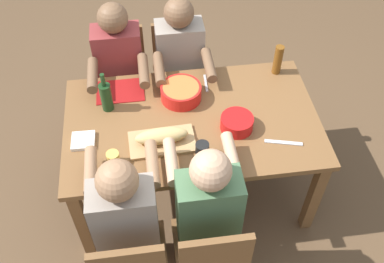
{
  "coord_description": "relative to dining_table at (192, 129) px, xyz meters",
  "views": [
    {
      "loc": [
        0.26,
        1.9,
        2.8
      ],
      "look_at": [
        0.0,
        0.0,
        0.63
      ],
      "focal_mm": 41.37,
      "sensor_mm": 36.0,
      "label": 1
    }
  ],
  "objects": [
    {
      "name": "diner_far_right",
      "position": [
        0.45,
        0.62,
        0.04
      ],
      "size": [
        0.41,
        0.53,
        1.2
      ],
      "color": "#2D2D38",
      "rests_on": "ground_plane"
    },
    {
      "name": "ground_plane",
      "position": [
        0.0,
        0.0,
        -0.65
      ],
      "size": [
        8.0,
        8.0,
        0.0
      ],
      "primitive_type": "plane",
      "color": "brown"
    },
    {
      "name": "cup_far_center",
      "position": [
        -0.02,
        0.29,
        0.14
      ],
      "size": [
        0.08,
        0.08,
        0.1
      ],
      "primitive_type": "cylinder",
      "color": "black",
      "rests_on": "dining_table"
    },
    {
      "name": "placemat_near_right",
      "position": [
        0.45,
        -0.33,
        0.09
      ],
      "size": [
        0.32,
        0.23,
        0.01
      ],
      "primitive_type": "cube",
      "color": "maroon",
      "rests_on": "dining_table"
    },
    {
      "name": "serving_bowl_fruit",
      "position": [
        0.04,
        -0.21,
        0.14
      ],
      "size": [
        0.27,
        0.27,
        0.1
      ],
      "color": "red",
      "rests_on": "dining_table"
    },
    {
      "name": "bread_loaf",
      "position": [
        0.21,
        0.17,
        0.15
      ],
      "size": [
        0.32,
        0.12,
        0.09
      ],
      "primitive_type": "ellipsoid",
      "rotation": [
        0.0,
        0.0,
        0.04
      ],
      "color": "tan",
      "rests_on": "cutting_board"
    },
    {
      "name": "carving_knife",
      "position": [
        -0.53,
        0.26,
        0.09
      ],
      "size": [
        0.23,
        0.08,
        0.01
      ],
      "primitive_type": "cube",
      "rotation": [
        0.0,
        0.0,
        2.89
      ],
      "color": "silver",
      "rests_on": "dining_table"
    },
    {
      "name": "cup_far_right",
      "position": [
        0.5,
        0.28,
        0.13
      ],
      "size": [
        0.08,
        0.08,
        0.09
      ],
      "primitive_type": "cylinder",
      "color": "gold",
      "rests_on": "dining_table"
    },
    {
      "name": "chair_near_center",
      "position": [
        0.0,
        -0.81,
        -0.17
      ],
      "size": [
        0.4,
        0.4,
        0.85
      ],
      "color": "brown",
      "rests_on": "ground_plane"
    },
    {
      "name": "chair_far_center",
      "position": [
        0.0,
        0.81,
        -0.17
      ],
      "size": [
        0.4,
        0.4,
        0.85
      ],
      "color": "brown",
      "rests_on": "ground_plane"
    },
    {
      "name": "wine_glass",
      "position": [
        0.46,
        0.42,
        0.2
      ],
      "size": [
        0.08,
        0.08,
        0.17
      ],
      "color": "silver",
      "rests_on": "dining_table"
    },
    {
      "name": "diner_near_right",
      "position": [
        0.45,
        -0.62,
        0.04
      ],
      "size": [
        0.41,
        0.53,
        1.2
      ],
      "color": "#2D2D38",
      "rests_on": "ground_plane"
    },
    {
      "name": "cutting_board",
      "position": [
        0.21,
        0.17,
        0.1
      ],
      "size": [
        0.41,
        0.24,
        0.02
      ],
      "primitive_type": "cube",
      "rotation": [
        0.0,
        0.0,
        0.04
      ],
      "color": "tan",
      "rests_on": "dining_table"
    },
    {
      "name": "chair_near_right",
      "position": [
        0.45,
        -0.81,
        -0.17
      ],
      "size": [
        0.4,
        0.4,
        0.85
      ],
      "color": "brown",
      "rests_on": "ground_plane"
    },
    {
      "name": "beer_bottle",
      "position": [
        -0.65,
        -0.38,
        0.2
      ],
      "size": [
        0.06,
        0.06,
        0.22
      ],
      "primitive_type": "cylinder",
      "color": "brown",
      "rests_on": "dining_table"
    },
    {
      "name": "diner_far_center",
      "position": [
        -0.0,
        0.62,
        0.04
      ],
      "size": [
        0.41,
        0.53,
        1.2
      ],
      "color": "#2D2D38",
      "rests_on": "ground_plane"
    },
    {
      "name": "diner_near_center",
      "position": [
        0.0,
        -0.62,
        0.04
      ],
      "size": [
        0.41,
        0.53,
        1.2
      ],
      "color": "#2D2D38",
      "rests_on": "ground_plane"
    },
    {
      "name": "napkin_stack",
      "position": [
        0.68,
        0.09,
        0.1
      ],
      "size": [
        0.14,
        0.14,
        0.02
      ],
      "primitive_type": "cube",
      "rotation": [
        0.0,
        0.0,
        -0.03
      ],
      "color": "white",
      "rests_on": "dining_table"
    },
    {
      "name": "dining_table",
      "position": [
        0.0,
        0.0,
        0.0
      ],
      "size": [
        1.62,
        0.97,
        0.74
      ],
      "color": "brown",
      "rests_on": "ground_plane"
    },
    {
      "name": "serving_bowl_greens",
      "position": [
        -0.27,
        0.1,
        0.14
      ],
      "size": [
        0.21,
        0.21,
        0.09
      ],
      "color": "red",
      "rests_on": "dining_table"
    },
    {
      "name": "wine_bottle",
      "position": [
        0.53,
        -0.18,
        0.19
      ],
      "size": [
        0.08,
        0.08,
        0.29
      ],
      "color": "#193819",
      "rests_on": "dining_table"
    },
    {
      "name": "fork_near_center",
      "position": [
        -0.14,
        -0.33,
        0.09
      ],
      "size": [
        0.02,
        0.17,
        0.01
      ],
      "primitive_type": "cube",
      "rotation": [
        0.0,
        0.0,
        -0.05
      ],
      "color": "silver",
      "rests_on": "dining_table"
    }
  ]
}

